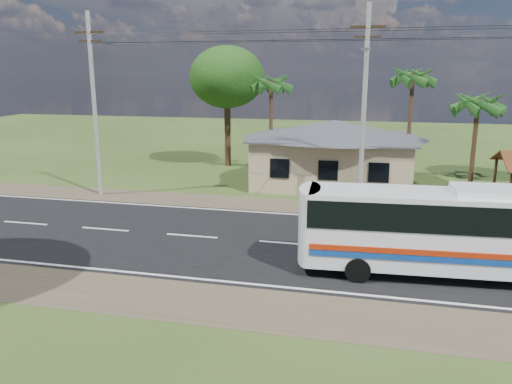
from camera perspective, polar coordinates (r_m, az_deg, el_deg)
ground at (r=22.60m, az=3.48°, el=-5.90°), size 120.00×120.00×0.00m
road at (r=22.60m, az=3.48°, el=-5.88°), size 120.00×16.00×0.03m
house at (r=34.46m, az=8.90°, el=5.23°), size 12.40×10.00×5.00m
utility_poles at (r=27.58m, az=11.55°, el=9.63°), size 32.80×2.22×11.00m
palm_near at (r=32.63m, az=24.05°, el=9.21°), size 2.80×2.80×6.70m
palm_mid at (r=36.61m, az=17.49°, el=12.36°), size 2.80×2.80×8.20m
palm_far at (r=37.80m, az=1.75°, el=12.24°), size 2.80×2.80×7.70m
tree_behind_house at (r=40.70m, az=-3.34°, el=12.93°), size 6.00×6.00×9.61m
coach_bus at (r=19.86m, az=22.58°, el=-3.61°), size 11.45×3.11×3.52m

